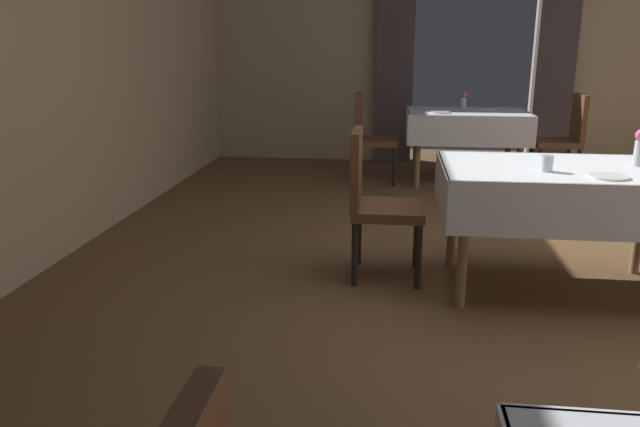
% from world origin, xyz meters
% --- Properties ---
extents(ground, '(10.08, 10.08, 0.00)m').
position_xyz_m(ground, '(0.00, 0.00, 0.00)').
color(ground, brown).
extents(wall_left, '(0.49, 8.40, 3.00)m').
position_xyz_m(wall_left, '(-3.20, 0.00, 1.51)').
color(wall_left, tan).
rests_on(wall_left, ground).
extents(wall_back, '(6.40, 0.27, 3.00)m').
position_xyz_m(wall_back, '(0.00, 4.18, 1.51)').
color(wall_back, tan).
rests_on(wall_back, ground).
extents(dining_table_mid, '(1.40, 0.90, 0.75)m').
position_xyz_m(dining_table_mid, '(0.08, 0.09, 0.65)').
color(dining_table_mid, olive).
rests_on(dining_table_mid, ground).
extents(dining_table_far, '(1.23, 0.89, 0.75)m').
position_xyz_m(dining_table_far, '(-0.16, 3.00, 0.64)').
color(dining_table_far, olive).
rests_on(dining_table_far, ground).
extents(chair_mid_left, '(0.44, 0.44, 0.93)m').
position_xyz_m(chair_mid_left, '(-1.00, 0.18, 0.52)').
color(chair_mid_left, black).
rests_on(chair_mid_left, ground).
extents(chair_far_right, '(0.44, 0.44, 0.93)m').
position_xyz_m(chair_far_right, '(0.84, 3.02, 0.52)').
color(chair_far_right, black).
rests_on(chair_far_right, ground).
extents(chair_far_left, '(0.44, 0.44, 0.93)m').
position_xyz_m(chair_far_left, '(-1.16, 2.90, 0.52)').
color(chair_far_left, black).
rests_on(chair_far_left, ground).
extents(flower_vase_mid, '(0.07, 0.07, 0.21)m').
position_xyz_m(flower_vase_mid, '(0.50, 0.16, 0.86)').
color(flower_vase_mid, silver).
rests_on(flower_vase_mid, dining_table_mid).
extents(plate_mid_b, '(0.21, 0.21, 0.01)m').
position_xyz_m(plate_mid_b, '(0.23, -0.18, 0.76)').
color(plate_mid_b, white).
rests_on(plate_mid_b, dining_table_mid).
extents(glass_mid_c, '(0.07, 0.07, 0.09)m').
position_xyz_m(glass_mid_c, '(-0.06, -0.06, 0.79)').
color(glass_mid_c, silver).
rests_on(glass_mid_c, dining_table_mid).
extents(flower_vase_far, '(0.07, 0.07, 0.18)m').
position_xyz_m(flower_vase_far, '(-0.17, 3.31, 0.85)').
color(flower_vase_far, silver).
rests_on(flower_vase_far, dining_table_far).
extents(plate_far_b, '(0.20, 0.20, 0.01)m').
position_xyz_m(plate_far_b, '(-0.45, 2.79, 0.76)').
color(plate_far_b, white).
rests_on(plate_far_b, dining_table_far).
extents(plate_far_c, '(0.19, 0.19, 0.01)m').
position_xyz_m(plate_far_c, '(0.05, 3.17, 0.76)').
color(plate_far_c, white).
rests_on(plate_far_c, dining_table_far).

